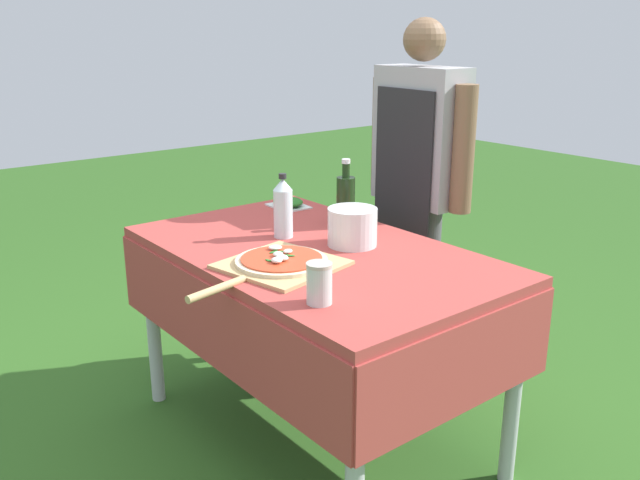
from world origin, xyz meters
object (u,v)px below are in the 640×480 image
Objects in this scene: pizza_on_peel at (279,263)px; person_cook at (418,170)px; water_bottle at (284,207)px; herb_container at (288,203)px; prep_table at (315,275)px; sauce_jar at (319,286)px; mixing_tub at (352,227)px; oil_bottle at (346,200)px.

person_cook is at bearing 95.15° from pizza_on_peel.
water_bottle reaches higher than herb_container.
prep_table is 0.28m from water_bottle.
pizza_on_peel is 0.32m from sauce_jar.
person_cook is 1.16m from sauce_jar.
mixing_tub is (0.56, -0.14, 0.05)m from herb_container.
prep_table is 11.50× the size of sauce_jar.
person_cook reaches higher than sauce_jar.
pizza_on_peel is 0.34m from mixing_tub.
herb_container is at bearing 179.86° from oil_bottle.
sauce_jar is at bearing 122.13° from person_cook.
mixing_tub is (-0.03, 0.33, 0.05)m from pizza_on_peel.
person_cook is 0.64m from mixing_tub.
water_bottle is at bearing -97.66° from oil_bottle.
prep_table is at bearing -108.67° from mixing_tub.
oil_bottle is at bearing 133.96° from sauce_jar.
pizza_on_peel reaches higher than herb_container.
sauce_jar reaches higher than herb_container.
person_cook reaches higher than oil_bottle.
prep_table is at bearing -60.71° from oil_bottle.
sauce_jar is (0.53, -0.55, -0.05)m from oil_bottle.
person_cook is 5.78× the size of oil_bottle.
prep_table is at bearing 143.31° from sauce_jar.
mixing_tub is 1.47× the size of sauce_jar.
oil_bottle reaches higher than sauce_jar.
prep_table is 0.90× the size of person_cook.
prep_table is at bearing 107.58° from person_cook.
herb_container is 1.02× the size of mixing_tub.
pizza_on_peel is 0.34m from water_bottle.
water_bottle is 1.33× the size of herb_container.
oil_bottle is at bearing -0.14° from herb_container.
sauce_jar is (0.34, -0.41, -0.01)m from mixing_tub.
mixing_tub is at bearing 29.00° from water_bottle.
mixing_tub is (0.24, -0.58, -0.08)m from person_cook.
herb_container is at bearing 152.86° from prep_table.
sauce_jar is (0.90, -0.55, 0.03)m from herb_container.
pizza_on_peel reaches higher than prep_table.
sauce_jar is at bearing -26.45° from pizza_on_peel.
oil_bottle is at bearing 119.29° from prep_table.
mixing_tub reaches higher than prep_table.
oil_bottle is 1.11× the size of water_bottle.
person_cook is at bearing 105.70° from prep_table.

